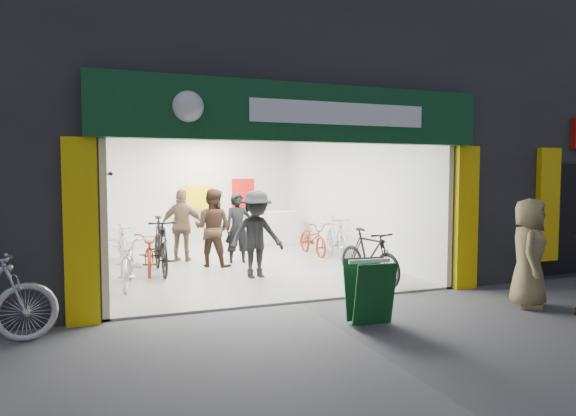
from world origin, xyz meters
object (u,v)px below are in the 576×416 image
sandwich_board (369,290)px  bike_left_front (129,261)px  pedestrian_near (529,253)px  bike_right_front (369,257)px

sandwich_board → bike_left_front: bearing=134.7°
bike_left_front → pedestrian_near: bearing=-25.5°
bike_left_front → pedestrian_near: (5.80, -3.69, 0.37)m
bike_left_front → bike_right_front: 4.50m
bike_left_front → bike_right_front: bike_right_front is taller
bike_left_front → pedestrian_near: size_ratio=1.08×
bike_left_front → bike_right_front: size_ratio=1.06×
pedestrian_near → sandwich_board: size_ratio=1.93×
bike_left_front → pedestrian_near: 6.88m
bike_left_front → sandwich_board: 4.70m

